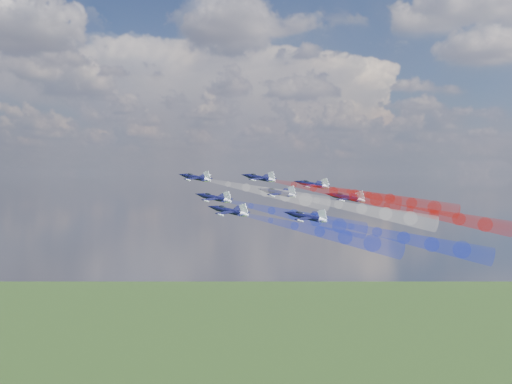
# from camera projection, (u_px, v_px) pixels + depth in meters

# --- Properties ---
(jet_lead) EXTENTS (14.88, 13.73, 6.37)m
(jet_lead) POSITION_uv_depth(u_px,v_px,m) (196.00, 178.00, 178.44)
(jet_lead) COLOR black
(trail_lead) EXTENTS (35.04, 18.34, 10.02)m
(trail_lead) POSITION_uv_depth(u_px,v_px,m) (265.00, 192.00, 165.94)
(trail_lead) COLOR white
(jet_inner_left) EXTENTS (14.88, 13.73, 6.37)m
(jet_inner_left) POSITION_uv_depth(u_px,v_px,m) (214.00, 198.00, 161.85)
(jet_inner_left) COLOR black
(trail_inner_left) EXTENTS (35.04, 18.34, 10.02)m
(trail_inner_left) POSITION_uv_depth(u_px,v_px,m) (293.00, 215.00, 149.34)
(trail_inner_left) COLOR #1B2FEB
(jet_inner_right) EXTENTS (14.88, 13.73, 6.37)m
(jet_inner_right) POSITION_uv_depth(u_px,v_px,m) (259.00, 178.00, 179.34)
(jet_inner_right) COLOR black
(trail_inner_right) EXTENTS (35.04, 18.34, 10.02)m
(trail_inner_right) POSITION_uv_depth(u_px,v_px,m) (333.00, 192.00, 166.84)
(trail_inner_right) COLOR red
(jet_outer_left) EXTENTS (14.88, 13.73, 6.37)m
(jet_outer_left) POSITION_uv_depth(u_px,v_px,m) (229.00, 211.00, 145.62)
(jet_outer_left) COLOR black
(trail_outer_left) EXTENTS (35.04, 18.34, 10.02)m
(trail_outer_left) POSITION_uv_depth(u_px,v_px,m) (319.00, 232.00, 133.11)
(trail_outer_left) COLOR #1B2FEB
(jet_center_third) EXTENTS (14.88, 13.73, 6.37)m
(jet_center_third) POSITION_uv_depth(u_px,v_px,m) (278.00, 193.00, 163.90)
(jet_center_third) COLOR black
(trail_center_third) EXTENTS (35.04, 18.34, 10.02)m
(trail_center_third) POSITION_uv_depth(u_px,v_px,m) (361.00, 209.00, 151.40)
(trail_center_third) COLOR white
(jet_outer_right) EXTENTS (14.88, 13.73, 6.37)m
(jet_outer_right) POSITION_uv_depth(u_px,v_px,m) (313.00, 185.00, 180.99)
(jet_outer_right) COLOR black
(trail_outer_right) EXTENTS (35.04, 18.34, 10.02)m
(trail_outer_right) POSITION_uv_depth(u_px,v_px,m) (390.00, 199.00, 168.48)
(trail_outer_right) COLOR red
(jet_rear_left) EXTENTS (14.88, 13.73, 6.37)m
(jet_rear_left) POSITION_uv_depth(u_px,v_px,m) (307.00, 217.00, 145.84)
(jet_rear_left) COLOR black
(trail_rear_left) EXTENTS (35.04, 18.34, 10.02)m
(trail_rear_left) POSITION_uv_depth(u_px,v_px,m) (404.00, 238.00, 133.33)
(trail_rear_left) COLOR #1B2FEB
(jet_rear_right) EXTENTS (14.88, 13.73, 6.37)m
(jet_rear_right) POSITION_uv_depth(u_px,v_px,m) (346.00, 198.00, 165.93)
(jet_rear_right) COLOR black
(trail_rear_right) EXTENTS (35.04, 18.34, 10.02)m
(trail_rear_right) POSITION_uv_depth(u_px,v_px,m) (434.00, 214.00, 153.42)
(trail_rear_right) COLOR red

